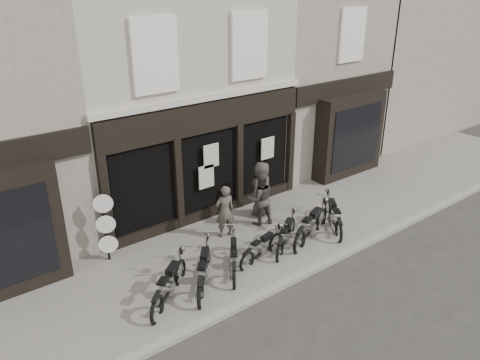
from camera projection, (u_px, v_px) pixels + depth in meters
ground_plane at (268, 257)px, 13.28m from camera, size 90.00×90.00×0.00m
pavement at (249, 242)px, 13.91m from camera, size 30.00×4.20×0.12m
kerb at (299, 276)px, 12.35m from camera, size 30.00×0.25×0.13m
central_building at (158, 80)px, 15.99m from camera, size 7.30×6.22×8.34m
neighbour_right at (294, 63)px, 19.51m from camera, size 5.60×6.73×8.34m
filler_right at (408, 45)px, 24.11m from camera, size 11.00×6.00×8.20m
motorcycle_0 at (169, 287)px, 11.33m from camera, size 1.86×1.61×1.06m
motorcycle_1 at (204, 272)px, 11.86m from camera, size 1.65×1.90×1.09m
motorcycle_2 at (234, 259)px, 12.49m from camera, size 1.42×1.77×0.98m
motorcycle_3 at (262, 250)px, 12.99m from camera, size 1.86×0.68×0.90m
motorcycle_4 at (286, 237)px, 13.56m from camera, size 1.82×1.35×0.98m
motorcycle_5 at (311, 228)px, 13.95m from camera, size 2.22×1.14×1.12m
motorcycle_6 at (333, 218)px, 14.59m from camera, size 1.49×1.91×1.05m
man_left at (225, 211)px, 13.85m from camera, size 0.67×0.51×1.64m
man_centre at (260, 199)px, 14.54m from camera, size 1.00×0.88×1.72m
man_right at (261, 189)px, 15.08m from camera, size 1.01×0.78×1.83m
advert_sign_post at (106, 230)px, 12.59m from camera, size 0.51×0.34×2.19m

